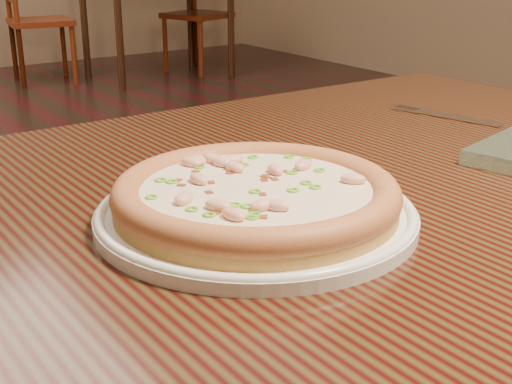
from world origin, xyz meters
TOP-DOWN VIEW (x-y plane):
  - ground at (0.00, 0.00)m, footprint 9.00×9.00m
  - hero_table at (-0.03, -0.85)m, footprint 1.20×0.80m
  - plate at (-0.15, -0.90)m, footprint 0.30×0.30m
  - pizza at (-0.15, -0.90)m, footprint 0.27×0.27m
  - fork at (0.32, -0.74)m, footprint 0.06×0.17m
  - chair_c at (1.16, 3.70)m, footprint 0.48×0.48m
  - chair_d at (2.42, 3.46)m, footprint 0.53×0.53m

SIDE VIEW (x-z plane):
  - ground at x=0.00m, z-range 0.00..0.00m
  - chair_c at x=1.16m, z-range -0.04..0.91m
  - chair_d at x=2.42m, z-range -0.04..0.91m
  - hero_table at x=-0.03m, z-range 0.28..1.03m
  - fork at x=0.32m, z-range 0.75..0.75m
  - plate at x=-0.15m, z-range 0.75..0.77m
  - pizza at x=-0.15m, z-range 0.76..0.79m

